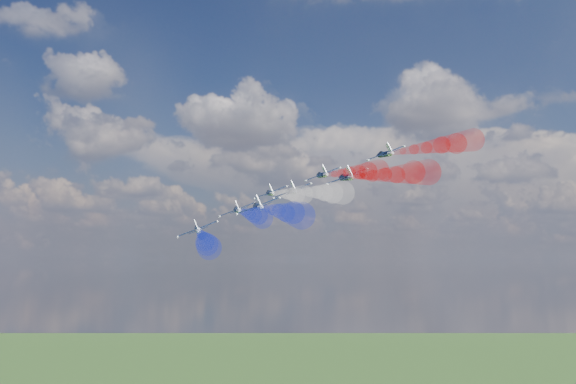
% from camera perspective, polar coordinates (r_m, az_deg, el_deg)
% --- Properties ---
extents(jet_lead, '(15.35, 15.65, 7.87)m').
position_cam_1_polar(jet_lead, '(169.43, -1.61, -0.10)').
color(jet_lead, black).
extents(trail_lead, '(26.86, 34.26, 9.44)m').
position_cam_1_polar(trail_lead, '(145.09, -0.12, -0.17)').
color(trail_lead, white).
extents(jet_inner_left, '(15.35, 15.65, 7.87)m').
position_cam_1_polar(jet_inner_left, '(155.97, -4.58, -1.65)').
color(jet_inner_left, black).
extents(trail_inner_left, '(26.86, 34.26, 9.44)m').
position_cam_1_polar(trail_inner_left, '(131.46, -3.49, -2.00)').
color(trail_inner_left, '#1928D7').
extents(jet_inner_right, '(15.35, 15.65, 7.87)m').
position_cam_1_polar(jet_inner_right, '(157.41, 3.10, 1.53)').
color(jet_inner_right, black).
extents(trail_inner_right, '(26.86, 34.26, 9.44)m').
position_cam_1_polar(trail_inner_right, '(133.55, 5.57, 1.76)').
color(trail_inner_right, red).
extents(jet_outer_left, '(15.35, 15.65, 7.87)m').
position_cam_1_polar(jet_outer_left, '(141.58, -8.13, -3.38)').
color(jet_outer_left, black).
extents(trail_outer_left, '(26.86, 34.26, 9.44)m').
position_cam_1_polar(trail_outer_left, '(117.00, -7.65, -4.14)').
color(trail_outer_left, '#1928D7').
extents(jet_center_third, '(15.35, 15.65, 7.87)m').
position_cam_1_polar(jet_center_third, '(144.00, 0.35, 0.04)').
color(jet_center_third, black).
extents(trail_center_third, '(26.86, 34.26, 9.44)m').
position_cam_1_polar(trail_center_third, '(119.85, 2.55, -0.01)').
color(trail_center_third, white).
extents(jet_outer_right, '(15.35, 15.65, 7.87)m').
position_cam_1_polar(jet_outer_right, '(148.38, 8.73, 3.38)').
color(jet_outer_right, black).
extents(trail_outer_right, '(26.86, 34.26, 9.44)m').
position_cam_1_polar(trail_outer_right, '(125.37, 12.43, 3.95)').
color(trail_outer_right, red).
extents(jet_rear_left, '(15.35, 15.65, 7.87)m').
position_cam_1_polar(jet_rear_left, '(128.76, -2.70, -1.33)').
color(jet_rear_left, black).
extents(trail_rear_left, '(26.86, 34.26, 9.44)m').
position_cam_1_polar(trail_rear_left, '(104.38, -0.89, -1.71)').
color(trail_rear_left, '#1928D7').
extents(jet_rear_right, '(15.35, 15.65, 7.87)m').
position_cam_1_polar(jet_rear_right, '(134.56, 5.26, 1.30)').
color(jet_rear_right, black).
extents(trail_rear_right, '(26.86, 34.26, 9.44)m').
position_cam_1_polar(trail_rear_right, '(111.01, 8.70, 1.52)').
color(trail_rear_right, red).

